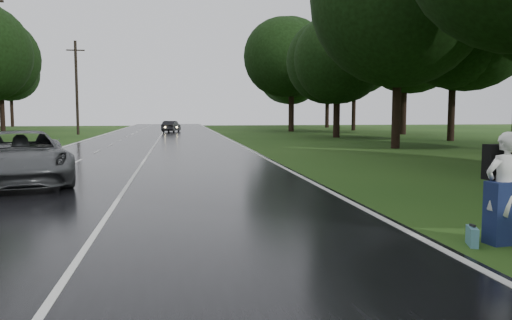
{
  "coord_description": "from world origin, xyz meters",
  "views": [
    {
      "loc": [
        1.52,
        -10.01,
        2.28
      ],
      "look_at": [
        3.46,
        2.45,
        1.1
      ],
      "focal_mm": 35.72,
      "sensor_mm": 36.0,
      "label": 1
    }
  ],
  "objects": [
    {
      "name": "suitcase",
      "position": [
        6.51,
        -2.11,
        0.16
      ],
      "size": [
        0.28,
        0.47,
        0.32
      ],
      "primitive_type": "cube",
      "rotation": [
        0.0,
        0.0,
        5.93
      ],
      "color": "teal",
      "rests_on": "ground"
    },
    {
      "name": "tree_left_f",
      "position": [
        -17.47,
        49.98,
        0.0
      ],
      "size": [
        9.05,
        9.05,
        14.14
      ],
      "primitive_type": null,
      "color": "black",
      "rests_on": "ground"
    },
    {
      "name": "tree_right_f",
      "position": [
        15.16,
        49.94,
        0.0
      ],
      "size": [
        10.08,
        10.08,
        15.75
      ],
      "primitive_type": null,
      "color": "black",
      "rests_on": "ground"
    },
    {
      "name": "lane_center",
      "position": [
        0.0,
        20.0,
        0.04
      ],
      "size": [
        0.12,
        140.0,
        0.01
      ],
      "primitive_type": "cube",
      "color": "silver",
      "rests_on": "road"
    },
    {
      "name": "ground",
      "position": [
        0.0,
        0.0,
        0.0
      ],
      "size": [
        160.0,
        160.0,
        0.0
      ],
      "primitive_type": "plane",
      "color": "#264615",
      "rests_on": "ground"
    },
    {
      "name": "tree_right_d",
      "position": [
        15.29,
        20.59,
        0.0
      ],
      "size": [
        9.92,
        9.92,
        15.49
      ],
      "primitive_type": null,
      "color": "black",
      "rests_on": "ground"
    },
    {
      "name": "grey_car",
      "position": [
        -3.33,
        6.89,
        0.87
      ],
      "size": [
        4.39,
        6.55,
        1.67
      ],
      "primitive_type": "imported",
      "rotation": [
        0.0,
        0.0,
        0.29
      ],
      "color": "#444749",
      "rests_on": "road"
    },
    {
      "name": "tree_right_e",
      "position": [
        15.94,
        34.79,
        0.0
      ],
      "size": [
        7.68,
        7.68,
        11.99
      ],
      "primitive_type": null,
      "color": "black",
      "rests_on": "ground"
    },
    {
      "name": "hitchhiker",
      "position": [
        7.09,
        -2.07,
        0.91
      ],
      "size": [
        0.76,
        0.7,
        1.96
      ],
      "color": "silver",
      "rests_on": "ground"
    },
    {
      "name": "far_car",
      "position": [
        0.91,
        49.04,
        0.68
      ],
      "size": [
        2.21,
        4.08,
        1.28
      ],
      "primitive_type": "imported",
      "rotation": [
        0.0,
        0.0,
        2.91
      ],
      "color": "black",
      "rests_on": "road"
    },
    {
      "name": "road",
      "position": [
        0.0,
        20.0,
        0.02
      ],
      "size": [
        12.0,
        140.0,
        0.04
      ],
      "primitive_type": "cube",
      "color": "black",
      "rests_on": "ground"
    },
    {
      "name": "utility_pole_far",
      "position": [
        -8.5,
        44.49,
        0.0
      ],
      "size": [
        1.8,
        0.28,
        9.5
      ],
      "primitive_type": null,
      "color": "black",
      "rests_on": "ground"
    }
  ]
}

